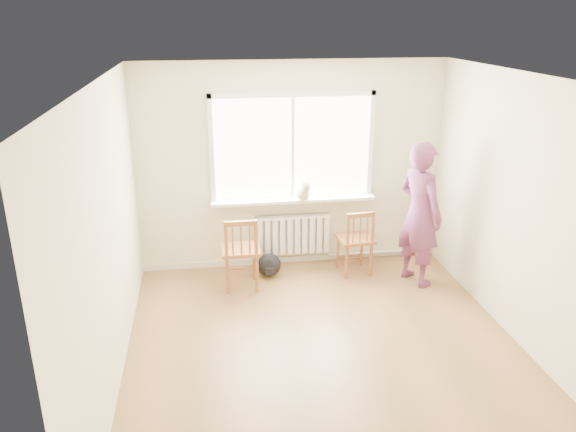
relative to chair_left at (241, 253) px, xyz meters
name	(u,v)px	position (x,y,z in m)	size (l,w,h in m)	color
floor	(327,353)	(0.74, -1.55, -0.48)	(4.50, 4.50, 0.00)	#8F603A
ceiling	(335,80)	(0.74, -1.55, 2.22)	(4.50, 4.50, 0.00)	white
back_wall	(292,166)	(0.74, 0.70, 0.87)	(4.00, 0.01, 2.70)	beige
window	(292,143)	(0.74, 0.68, 1.19)	(2.12, 0.05, 1.42)	white
windowsill	(293,200)	(0.74, 0.59, 0.45)	(2.15, 0.22, 0.04)	white
radiator	(293,234)	(0.74, 0.61, -0.04)	(1.00, 0.12, 0.55)	white
heating_pipe	(381,252)	(1.99, 0.64, -0.40)	(0.04, 0.04, 1.40)	silver
baseboard	(292,259)	(0.74, 0.69, -0.44)	(4.00, 0.03, 0.08)	beige
chair_left	(241,253)	(0.00, 0.00, 0.00)	(0.47, 0.45, 0.94)	#9D552D
chair_right	(356,242)	(1.50, 0.19, -0.03)	(0.48, 0.46, 0.89)	#9D552D
person	(420,214)	(2.20, -0.12, 0.43)	(0.66, 0.43, 1.81)	#CA4361
cat	(303,191)	(0.85, 0.50, 0.60)	(0.23, 0.45, 0.30)	beige
backpack	(269,265)	(0.38, 0.31, -0.32)	(0.31, 0.23, 0.31)	black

